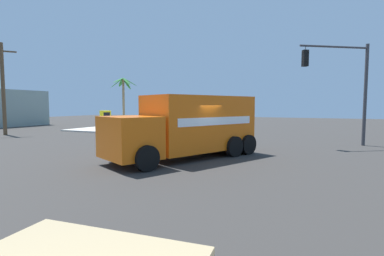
# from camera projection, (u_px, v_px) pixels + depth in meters

# --- Properties ---
(ground_plane) EXTENTS (100.00, 100.00, 0.00)m
(ground_plane) POSITION_uv_depth(u_px,v_px,m) (198.00, 157.00, 14.00)
(ground_plane) COLOR #33302D
(sidewalk_corner_far) EXTENTS (10.33, 10.33, 0.14)m
(sidewalk_corner_far) POSITION_uv_depth(u_px,v_px,m) (136.00, 128.00, 30.46)
(sidewalk_corner_far) COLOR beige
(sidewalk_corner_far) RESTS_ON ground
(delivery_truck) EXTENTS (7.84, 5.56, 2.95)m
(delivery_truck) POSITION_uv_depth(u_px,v_px,m) (189.00, 126.00, 13.65)
(delivery_truck) COLOR orange
(delivery_truck) RESTS_ON ground
(traffic_light_secondary) EXTENTS (2.65, 3.83, 6.24)m
(traffic_light_secondary) POSITION_uv_depth(u_px,v_px,m) (345.00, 79.00, 17.37)
(traffic_light_secondary) COLOR #38383D
(traffic_light_secondary) RESTS_ON ground
(sedan_white) EXTENTS (2.04, 4.30, 1.31)m
(sedan_white) POSITION_uv_depth(u_px,v_px,m) (181.00, 126.00, 26.34)
(sedan_white) COLOR white
(sedan_white) RESTS_ON ground
(vending_machine_red) EXTENTS (1.14, 1.07, 1.85)m
(vending_machine_red) POSITION_uv_depth(u_px,v_px,m) (105.00, 120.00, 29.25)
(vending_machine_red) COLOR yellow
(vending_machine_red) RESTS_ON sidewalk_corner_far
(palm_tree_far) EXTENTS (3.03, 2.91, 5.50)m
(palm_tree_far) POSITION_uv_depth(u_px,v_px,m) (123.00, 93.00, 32.45)
(palm_tree_far) COLOR #7A6647
(palm_tree_far) RESTS_ON sidewalk_corner_far
(utility_pole) EXTENTS (1.78, 1.49, 7.73)m
(utility_pole) POSITION_uv_depth(u_px,v_px,m) (3.00, 88.00, 24.12)
(utility_pole) COLOR brown
(utility_pole) RESTS_ON ground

